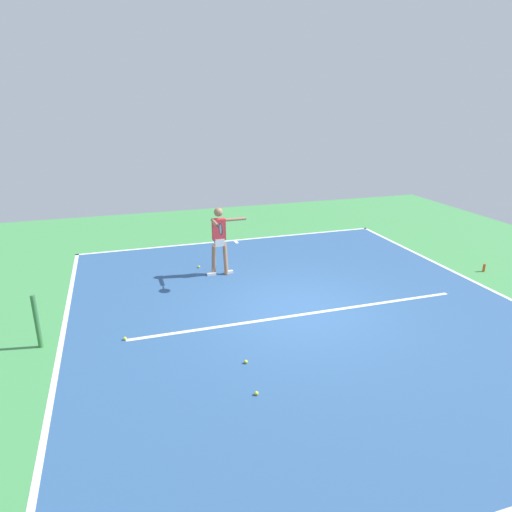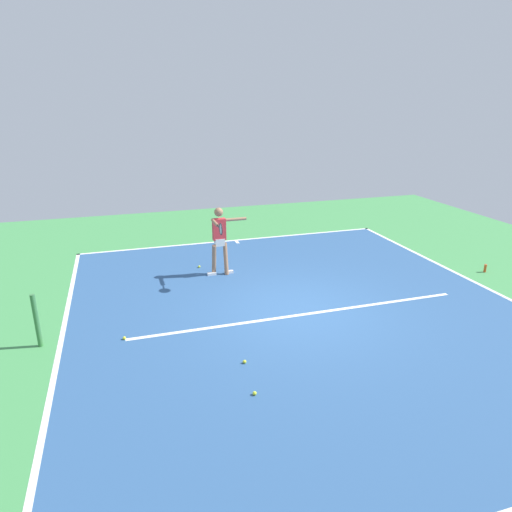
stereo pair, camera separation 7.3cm
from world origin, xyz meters
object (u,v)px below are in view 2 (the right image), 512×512
at_px(net_post, 37,321).
at_px(tennis_ball_far_corner, 124,338).
at_px(tennis_player, 220,236).
at_px(tennis_ball_near_service_line, 255,393).
at_px(tennis_ball_by_sideline, 245,362).
at_px(water_bottle, 485,268).
at_px(tennis_ball_by_baseline, 199,267).

height_order(net_post, tennis_ball_far_corner, net_post).
xyz_separation_m(net_post, tennis_ball_far_corner, (-1.54, 0.22, -0.50)).
xyz_separation_m(tennis_player, tennis_ball_far_corner, (2.60, 2.87, -1.04)).
xyz_separation_m(net_post, tennis_ball_near_service_line, (-3.46, 2.67, -0.50)).
height_order(tennis_ball_near_service_line, tennis_ball_by_sideline, same).
bearing_deg(tennis_ball_near_service_line, tennis_ball_by_sideline, -95.99).
distance_m(tennis_ball_near_service_line, tennis_ball_by_sideline, 0.94).
bearing_deg(tennis_ball_near_service_line, water_bottle, -156.16).
xyz_separation_m(tennis_ball_far_corner, tennis_ball_by_sideline, (-2.03, 1.51, 0.00)).
bearing_deg(tennis_ball_by_baseline, tennis_ball_near_service_line, 87.99).
distance_m(tennis_player, water_bottle, 7.28).
relative_size(tennis_ball_far_corner, tennis_ball_near_service_line, 1.00).
height_order(tennis_ball_by_baseline, water_bottle, water_bottle).
height_order(tennis_ball_far_corner, tennis_ball_by_baseline, same).
bearing_deg(tennis_ball_by_sideline, tennis_player, -97.48).
distance_m(net_post, tennis_ball_by_sideline, 3.99).
distance_m(tennis_player, tennis_ball_near_service_line, 5.46).
bearing_deg(water_bottle, net_post, 3.63).
height_order(tennis_player, tennis_ball_far_corner, tennis_player).
bearing_deg(net_post, tennis_ball_far_corner, 171.92).
xyz_separation_m(net_post, tennis_player, (-4.14, -2.65, 0.54)).
relative_size(net_post, tennis_ball_near_service_line, 16.21).
bearing_deg(tennis_player, tennis_ball_near_service_line, 82.23).
bearing_deg(tennis_ball_far_corner, tennis_ball_by_baseline, -120.97).
relative_size(tennis_player, tennis_ball_by_baseline, 27.96).
bearing_deg(tennis_ball_by_baseline, net_post, 42.31).
height_order(tennis_ball_by_baseline, tennis_ball_near_service_line, same).
xyz_separation_m(net_post, water_bottle, (-11.09, -0.70, -0.43)).
xyz_separation_m(tennis_player, tennis_ball_by_baseline, (0.46, -0.69, -1.04)).
height_order(tennis_ball_far_corner, tennis_ball_near_service_line, same).
height_order(net_post, tennis_ball_by_sideline, net_post).
xyz_separation_m(tennis_ball_far_corner, tennis_ball_near_service_line, (-1.93, 2.45, 0.00)).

